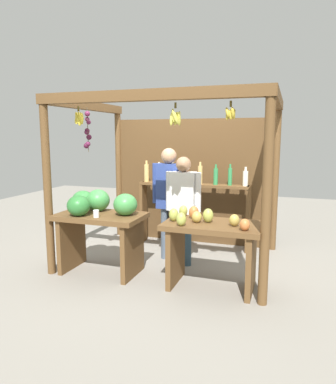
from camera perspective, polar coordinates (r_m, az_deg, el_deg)
ground_plane at (r=5.15m, az=0.71°, el=-10.76°), size 12.00×12.00×0.00m
market_stall at (r=5.25m, az=2.09°, el=4.43°), size 2.73×2.04×2.22m
fruit_counter_left at (r=4.63m, az=-10.97°, el=-3.96°), size 1.10×0.73×1.05m
fruit_counter_right at (r=4.13m, az=6.84°, el=-7.53°), size 1.10×0.64×0.92m
bottle_shelf_unit at (r=5.59m, az=3.95°, el=-0.62°), size 1.75×0.22×1.34m
vendor_man at (r=4.97m, az=0.13°, el=-0.28°), size 0.48×0.21×1.57m
vendor_woman at (r=4.74m, az=2.44°, el=-1.60°), size 0.48×0.20×1.47m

